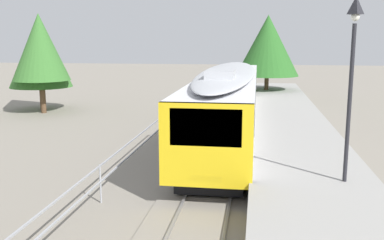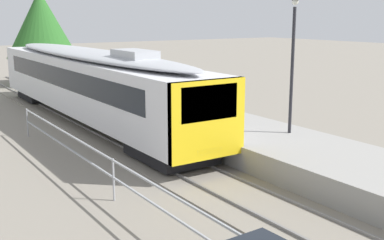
% 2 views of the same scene
% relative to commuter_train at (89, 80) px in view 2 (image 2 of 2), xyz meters
% --- Properties ---
extents(ground_plane, '(160.00, 160.00, 0.00)m').
position_rel_commuter_train_xyz_m(ground_plane, '(-3.00, -9.02, -2.15)').
color(ground_plane, gray).
extents(track_rails, '(3.20, 60.00, 0.14)m').
position_rel_commuter_train_xyz_m(track_rails, '(0.00, -9.02, -2.11)').
color(track_rails, gray).
rests_on(track_rails, ground).
extents(commuter_train, '(2.82, 20.38, 3.74)m').
position_rel_commuter_train_xyz_m(commuter_train, '(0.00, 0.00, 0.00)').
color(commuter_train, silver).
rests_on(commuter_train, track_rails).
extents(station_platform, '(3.90, 60.00, 0.90)m').
position_rel_commuter_train_xyz_m(station_platform, '(3.25, -9.02, -1.70)').
color(station_platform, '#999691').
rests_on(station_platform, ground).
extents(platform_lamp_mid_platform, '(0.34, 0.34, 5.35)m').
position_rel_commuter_train_xyz_m(platform_lamp_mid_platform, '(4.11, -9.48, 2.47)').
color(platform_lamp_mid_platform, '#232328').
rests_on(platform_lamp_mid_platform, station_platform).
extents(tree_behind_station_far, '(5.27, 5.27, 7.14)m').
position_rel_commuter_train_xyz_m(tree_behind_station_far, '(2.26, 14.97, 2.47)').
color(tree_behind_station_far, brown).
rests_on(tree_behind_station_far, ground).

